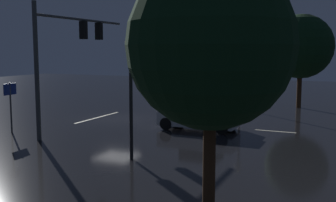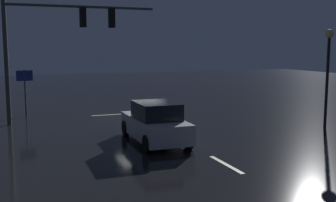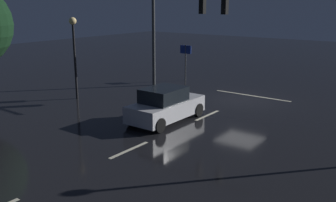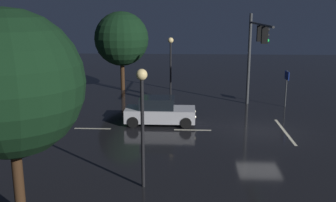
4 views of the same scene
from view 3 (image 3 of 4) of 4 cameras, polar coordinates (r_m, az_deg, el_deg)
name	(u,v)px [view 3 (image 3 of 4)]	position (r m, az deg, el deg)	size (l,w,h in m)	color
ground_plane	(242,100)	(23.51, 10.86, 0.13)	(80.00, 80.00, 0.00)	black
traffic_signal_assembly	(184,18)	(25.23, 2.37, 12.10)	(7.86, 0.47, 6.69)	#383A3D
lane_dash_far	(207,115)	(20.10, 5.83, -2.13)	(2.20, 0.16, 0.01)	beige
lane_dash_mid	(129,150)	(15.53, -5.76, -7.20)	(2.20, 0.16, 0.01)	beige
stop_bar	(252,96)	(24.75, 12.30, 0.78)	(5.00, 0.16, 0.01)	beige
car_approaching	(166,105)	(18.88, -0.36, -0.65)	(1.92, 4.38, 1.70)	#B7B7BC
street_lamp_right_kerb	(74,42)	(23.51, -13.73, 8.45)	(0.44, 0.44, 4.86)	black
route_sign	(186,55)	(28.54, 2.61, 6.82)	(0.90, 0.11, 2.68)	#383A3D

